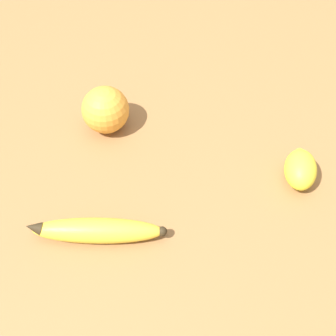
{
  "coord_description": "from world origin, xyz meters",
  "views": [
    {
      "loc": [
        -0.3,
        0.31,
        0.62
      ],
      "look_at": [
        0.07,
        0.03,
        0.03
      ],
      "focal_mm": 50.0,
      "sensor_mm": 36.0,
      "label": 1
    }
  ],
  "objects": [
    {
      "name": "orange",
      "position": [
        0.23,
        0.04,
        0.04
      ],
      "size": [
        0.08,
        0.08,
        0.08
      ],
      "color": "orange",
      "rests_on": "ground_plane"
    },
    {
      "name": "lemon",
      "position": [
        -0.06,
        -0.14,
        0.03
      ],
      "size": [
        0.09,
        0.09,
        0.05
      ],
      "rotation": [
        0.0,
        0.0,
        5.49
      ],
      "color": "yellow",
      "rests_on": "ground_plane"
    },
    {
      "name": "banana",
      "position": [
        0.05,
        0.18,
        0.02
      ],
      "size": [
        0.15,
        0.18,
        0.04
      ],
      "rotation": [
        0.0,
        0.0,
        0.89
      ],
      "color": "gold",
      "rests_on": "ground_plane"
    },
    {
      "name": "ground_plane",
      "position": [
        0.0,
        0.0,
        0.0
      ],
      "size": [
        3.0,
        3.0,
        0.0
      ],
      "primitive_type": "plane",
      "color": "olive"
    }
  ]
}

